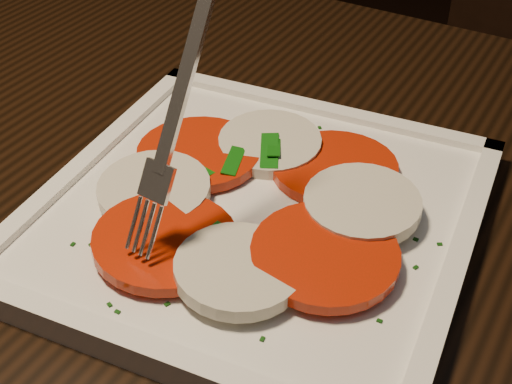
{
  "coord_description": "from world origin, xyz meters",
  "views": [
    {
      "loc": [
        0.02,
        -0.3,
        1.09
      ],
      "look_at": [
        -0.19,
        0.03,
        0.78
      ],
      "focal_mm": 50.0,
      "sensor_mm": 36.0,
      "label": 1
    }
  ],
  "objects": [
    {
      "name": "plate",
      "position": [
        -0.19,
        0.03,
        0.76
      ],
      "size": [
        0.34,
        0.34,
        0.01
      ],
      "primitive_type": "cube",
      "rotation": [
        0.0,
        0.0,
        0.14
      ],
      "color": "white",
      "rests_on": "table"
    },
    {
      "name": "table",
      "position": [
        -0.22,
        0.03,
        0.65
      ],
      "size": [
        1.23,
        0.85,
        0.75
      ],
      "rotation": [
        0.0,
        0.0,
        0.04
      ],
      "color": "black",
      "rests_on": "ground"
    },
    {
      "name": "fork",
      "position": [
        -0.21,
        0.0,
        0.87
      ],
      "size": [
        0.04,
        0.11,
        0.17
      ],
      "primitive_type": null,
      "rotation": [
        0.0,
        0.0,
        -0.03
      ],
      "color": "white",
      "rests_on": "caprese_salad"
    },
    {
      "name": "caprese_salad",
      "position": [
        -0.19,
        0.03,
        0.77
      ],
      "size": [
        0.25,
        0.25,
        0.02
      ],
      "color": "#BF1A04",
      "rests_on": "plate"
    }
  ]
}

